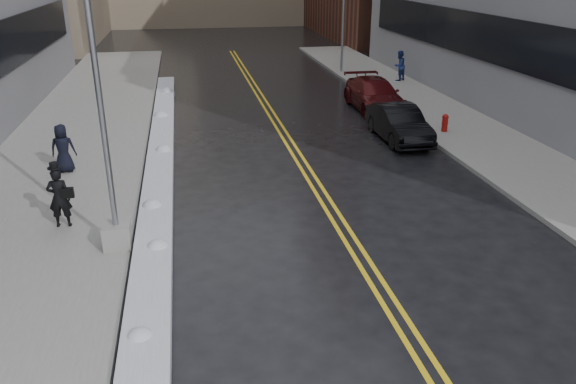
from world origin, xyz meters
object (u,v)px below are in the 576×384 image
pedestrian_c (63,148)px  lamppost (107,155)px  traffic_signal (343,18)px  pedestrian_east (399,66)px  fire_hydrant (445,122)px  car_maroon (374,95)px  car_black (399,123)px  pedestrian_fedora (59,198)px

pedestrian_c → lamppost: bearing=112.4°
traffic_signal → pedestrian_east: bearing=-54.8°
pedestrian_east → traffic_signal: bearing=-88.4°
fire_hydrant → car_maroon: bearing=108.2°
car_black → traffic_signal: bearing=83.4°
traffic_signal → car_maroon: traffic_signal is taller
traffic_signal → pedestrian_fedora: traffic_signal is taller
lamppost → pedestrian_fedora: 2.65m
lamppost → car_maroon: (10.80, 12.57, -1.80)m
traffic_signal → pedestrian_fedora: (-13.34, -20.53, -2.44)m
pedestrian_c → pedestrian_east: bearing=-140.9°
pedestrian_east → car_maroon: (-3.49, -5.90, -0.28)m
pedestrian_c → pedestrian_east: (16.49, 12.65, 0.05)m
pedestrian_fedora → car_black: (11.70, 6.16, -0.27)m
lamppost → pedestrian_c: 6.42m
lamppost → car_black: size_ratio=1.81×
lamppost → pedestrian_c: (-2.21, 5.82, -1.57)m
pedestrian_fedora → pedestrian_east: 23.23m
car_black → car_maroon: 4.98m
car_black → fire_hydrant: bearing=9.6°
car_maroon → fire_hydrant: bearing=-71.0°
lamppost → pedestrian_fedora: bearing=136.3°
car_black → car_maroon: (0.64, 4.94, 0.04)m
pedestrian_east → car_maroon: pedestrian_east is taller
fire_hydrant → car_black: 2.18m
lamppost → traffic_signal: size_ratio=1.27×
lamppost → car_black: (10.16, 7.63, -1.84)m
fire_hydrant → pedestrian_c: pedestrian_c is taller
fire_hydrant → pedestrian_c: (-14.51, -2.18, 0.41)m
pedestrian_fedora → pedestrian_east: size_ratio=0.94×
lamppost → pedestrian_fedora: (-1.54, 1.47, -1.57)m
lamppost → pedestrian_c: lamppost is taller
traffic_signal → pedestrian_fedora: bearing=-123.0°
fire_hydrant → traffic_signal: bearing=92.0°
pedestrian_east → pedestrian_fedora: bearing=13.5°
pedestrian_c → car_maroon: pedestrian_c is taller
lamppost → pedestrian_east: lamppost is taller
car_black → car_maroon: bearing=82.5°
traffic_signal → pedestrian_east: size_ratio=3.48×
lamppost → fire_hydrant: bearing=33.0°
lamppost → traffic_signal: 24.98m
lamppost → car_black: bearing=36.9°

